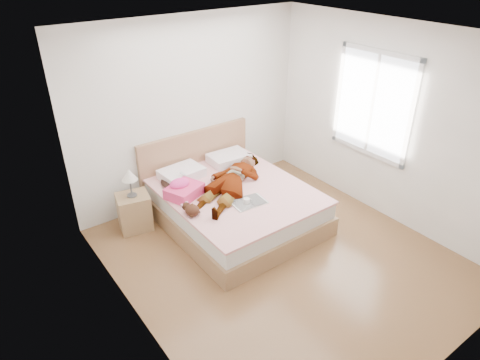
{
  "coord_description": "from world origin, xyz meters",
  "views": [
    {
      "loc": [
        -2.85,
        -3.0,
        3.36
      ],
      "look_at": [
        0.0,
        0.85,
        0.7
      ],
      "focal_mm": 32.0,
      "sensor_mm": 36.0,
      "label": 1
    }
  ],
  "objects_px": {
    "bed": "(232,202)",
    "nightstand": "(134,209)",
    "plush_toy": "(191,209)",
    "magazine": "(249,202)",
    "woman": "(231,178)",
    "towel": "(183,189)",
    "phone": "(183,174)",
    "coffee_mug": "(247,202)"
  },
  "relations": [
    {
      "from": "towel",
      "to": "plush_toy",
      "type": "xyz_separation_m",
      "value": [
        -0.15,
        -0.44,
        -0.02
      ]
    },
    {
      "from": "towel",
      "to": "magazine",
      "type": "relative_size",
      "value": 1.18
    },
    {
      "from": "coffee_mug",
      "to": "plush_toy",
      "type": "height_order",
      "value": "plush_toy"
    },
    {
      "from": "bed",
      "to": "nightstand",
      "type": "xyz_separation_m",
      "value": [
        -1.16,
        0.6,
        0.02
      ]
    },
    {
      "from": "bed",
      "to": "nightstand",
      "type": "relative_size",
      "value": 2.37
    },
    {
      "from": "woman",
      "to": "phone",
      "type": "bearing_deg",
      "value": -160.29
    },
    {
      "from": "phone",
      "to": "plush_toy",
      "type": "height_order",
      "value": "phone"
    },
    {
      "from": "towel",
      "to": "magazine",
      "type": "bearing_deg",
      "value": -48.4
    },
    {
      "from": "coffee_mug",
      "to": "nightstand",
      "type": "bearing_deg",
      "value": 134.68
    },
    {
      "from": "plush_toy",
      "to": "nightstand",
      "type": "height_order",
      "value": "nightstand"
    },
    {
      "from": "woman",
      "to": "coffee_mug",
      "type": "distance_m",
      "value": 0.53
    },
    {
      "from": "woman",
      "to": "towel",
      "type": "distance_m",
      "value": 0.66
    },
    {
      "from": "bed",
      "to": "plush_toy",
      "type": "height_order",
      "value": "bed"
    },
    {
      "from": "coffee_mug",
      "to": "plush_toy",
      "type": "xyz_separation_m",
      "value": [
        -0.67,
        0.22,
        0.03
      ]
    },
    {
      "from": "woman",
      "to": "nightstand",
      "type": "distance_m",
      "value": 1.34
    },
    {
      "from": "phone",
      "to": "bed",
      "type": "bearing_deg",
      "value": -74.25
    },
    {
      "from": "phone",
      "to": "coffee_mug",
      "type": "bearing_deg",
      "value": -99.09
    },
    {
      "from": "bed",
      "to": "woman",
      "type": "bearing_deg",
      "value": 67.01
    },
    {
      "from": "magazine",
      "to": "coffee_mug",
      "type": "distance_m",
      "value": 0.06
    },
    {
      "from": "plush_toy",
      "to": "coffee_mug",
      "type": "bearing_deg",
      "value": -17.99
    },
    {
      "from": "towel",
      "to": "coffee_mug",
      "type": "relative_size",
      "value": 4.57
    },
    {
      "from": "phone",
      "to": "plush_toy",
      "type": "bearing_deg",
      "value": -144.44
    },
    {
      "from": "magazine",
      "to": "coffee_mug",
      "type": "bearing_deg",
      "value": -157.49
    },
    {
      "from": "woman",
      "to": "plush_toy",
      "type": "height_order",
      "value": "woman"
    },
    {
      "from": "plush_toy",
      "to": "magazine",
      "type": "bearing_deg",
      "value": -15.52
    },
    {
      "from": "coffee_mug",
      "to": "towel",
      "type": "bearing_deg",
      "value": 128.44
    },
    {
      "from": "nightstand",
      "to": "bed",
      "type": "bearing_deg",
      "value": -27.32
    },
    {
      "from": "phone",
      "to": "magazine",
      "type": "relative_size",
      "value": 0.19
    },
    {
      "from": "woman",
      "to": "bed",
      "type": "height_order",
      "value": "bed"
    },
    {
      "from": "phone",
      "to": "nightstand",
      "type": "bearing_deg",
      "value": 135.49
    },
    {
      "from": "towel",
      "to": "nightstand",
      "type": "bearing_deg",
      "value": 142.54
    },
    {
      "from": "woman",
      "to": "nightstand",
      "type": "xyz_separation_m",
      "value": [
        -1.18,
        0.55,
        -0.33
      ]
    },
    {
      "from": "phone",
      "to": "magazine",
      "type": "distance_m",
      "value": 1.0
    },
    {
      "from": "magazine",
      "to": "plush_toy",
      "type": "xyz_separation_m",
      "value": [
        -0.72,
        0.2,
        0.06
      ]
    },
    {
      "from": "coffee_mug",
      "to": "nightstand",
      "type": "xyz_separation_m",
      "value": [
        -1.05,
        1.07,
        -0.26
      ]
    },
    {
      "from": "woman",
      "to": "bed",
      "type": "bearing_deg",
      "value": -54.62
    },
    {
      "from": "coffee_mug",
      "to": "bed",
      "type": "bearing_deg",
      "value": 77.55
    },
    {
      "from": "woman",
      "to": "plush_toy",
      "type": "distance_m",
      "value": 0.85
    },
    {
      "from": "woman",
      "to": "towel",
      "type": "bearing_deg",
      "value": -134.52
    },
    {
      "from": "towel",
      "to": "phone",
      "type": "bearing_deg",
      "value": 60.16
    },
    {
      "from": "woman",
      "to": "coffee_mug",
      "type": "bearing_deg",
      "value": -45.02
    },
    {
      "from": "towel",
      "to": "magazine",
      "type": "xyz_separation_m",
      "value": [
        0.57,
        -0.64,
        -0.08
      ]
    }
  ]
}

